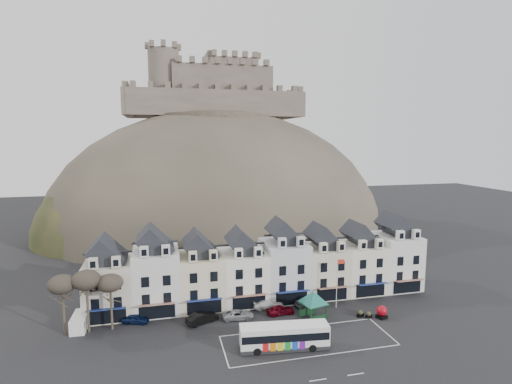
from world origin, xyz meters
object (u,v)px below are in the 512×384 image
flagpole (337,279)px  car_maroon (280,310)px  bus (284,335)px  bus_shelter (313,297)px  white_van (80,322)px  car_white (268,304)px  car_charcoal (309,302)px  car_black (202,318)px  red_buoy (382,312)px  car_silver (238,315)px  car_navy (135,319)px

flagpole → car_maroon: size_ratio=1.93×
car_maroon → bus: bearing=162.2°
flagpole → car_maroon: flagpole is taller
bus_shelter → white_van: bearing=158.2°
car_white → car_charcoal: bearing=-92.2°
bus → car_black: bus is taller
bus_shelter → car_maroon: (-4.20, 2.50, -2.55)m
white_van → car_charcoal: size_ratio=0.97×
red_buoy → car_black: bearing=169.7°
red_buoy → flagpole: size_ratio=0.24×
white_van → car_silver: bearing=-3.9°
car_black → car_charcoal: (16.80, 1.68, -0.00)m
car_white → car_maroon: bearing=-149.3°
flagpole → car_silver: flagpole is taller
red_buoy → car_charcoal: size_ratio=0.40×
flagpole → car_charcoal: bearing=160.9°
red_buoy → white_van: bearing=170.8°
car_silver → bus: bearing=-152.3°
flagpole → car_silver: 16.11m
white_van → car_maroon: size_ratio=1.09×
bus_shelter → car_white: size_ratio=1.33×
white_van → car_navy: 7.31m
bus_shelter → flagpole: 5.89m
car_black → flagpole: bearing=-113.1°
flagpole → car_charcoal: 5.69m
car_black → car_silver: size_ratio=1.04×
white_van → car_black: white_van is taller
bus → car_white: 11.95m
red_buoy → car_maroon: red_buoy is taller
white_van → bus_shelter: bearing=-6.6°
car_navy → car_silver: size_ratio=0.84×
bus → flagpole: size_ratio=1.42×
car_navy → car_charcoal: car_charcoal is taller
flagpole → car_white: flagpole is taller
bus → car_silver: bearing=119.9°
red_buoy → white_van: (-42.10, 6.85, 0.06)m
car_charcoal → white_van: bearing=71.2°
car_white → red_buoy: bearing=-110.1°
white_van → car_maroon: white_van is taller
white_van → car_white: 26.90m
flagpole → car_silver: size_ratio=1.77×
bus_shelter → car_navy: size_ratio=1.71×
car_silver → bus_shelter: bearing=-99.0°
car_silver → car_maroon: bearing=-86.0°
bus → flagpole: 15.34m
bus → car_white: bus is taller
car_navy → car_maroon: size_ratio=0.92×
car_silver → white_van: bearing=88.9°
car_navy → car_charcoal: bearing=-74.5°
car_charcoal → car_maroon: bearing=90.0°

